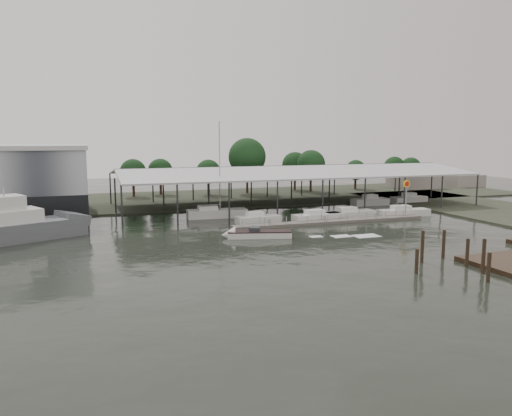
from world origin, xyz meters
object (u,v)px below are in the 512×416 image
object	(u,v)px
grey_trawler	(16,227)
white_sailboat	(216,213)
shell_fuel_sign	(406,191)
speedboat_underway	(254,234)

from	to	relation	value
grey_trawler	white_sailboat	size ratio (longest dim) A/B	1.15
shell_fuel_sign	speedboat_underway	bearing A→B (deg)	-167.02
shell_fuel_sign	grey_trawler	size ratio (longest dim) A/B	0.34
shell_fuel_sign	white_sailboat	size ratio (longest dim) A/B	0.39
shell_fuel_sign	white_sailboat	world-z (taller)	white_sailboat
shell_fuel_sign	grey_trawler	distance (m)	51.10
grey_trawler	speedboat_underway	bearing A→B (deg)	-40.47
shell_fuel_sign	speedboat_underway	world-z (taller)	shell_fuel_sign
grey_trawler	white_sailboat	bearing A→B (deg)	-6.32
shell_fuel_sign	white_sailboat	xyz separation A→B (m)	(-25.47, 9.95, -3.26)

